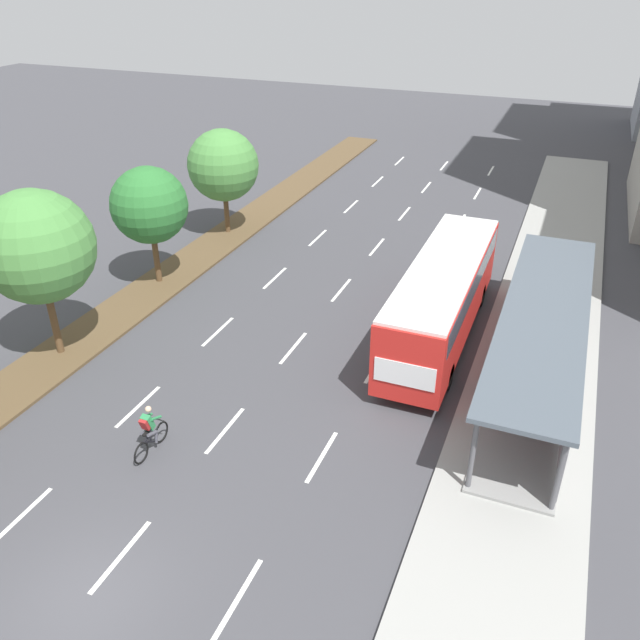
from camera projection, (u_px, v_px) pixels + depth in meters
ground_plane at (86, 598)px, 15.96m from camera, size 140.00×140.00×0.00m
median_strip at (209, 249)px, 34.76m from camera, size 2.60×52.00×0.12m
sidewalk_right at (547, 307)px, 29.04m from camera, size 4.50×52.00×0.15m
lane_divider_left at (275, 278)px, 31.79m from camera, size 0.14×47.43×0.01m
lane_divider_center at (341, 290)px, 30.65m from camera, size 0.14×47.43×0.01m
lane_divider_right at (413, 303)px, 29.51m from camera, size 0.14×47.43×0.01m
bus_shelter at (549, 340)px, 23.11m from camera, size 2.90×14.24×2.86m
bus at (443, 293)px, 25.89m from camera, size 2.54×11.29×3.37m
cyclist at (150, 432)px, 20.30m from camera, size 0.46×1.82×1.71m
median_tree_second at (37, 247)px, 23.47m from camera, size 4.24×4.24×6.62m
median_tree_third at (149, 205)px, 29.41m from camera, size 3.54×3.54×5.59m
median_tree_fourth at (223, 165)px, 35.00m from camera, size 3.88×3.88×5.76m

